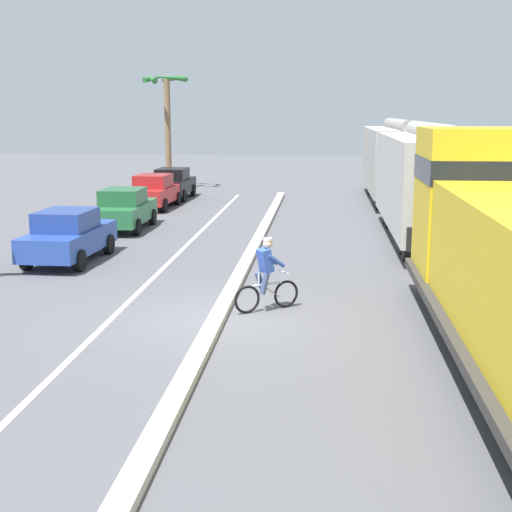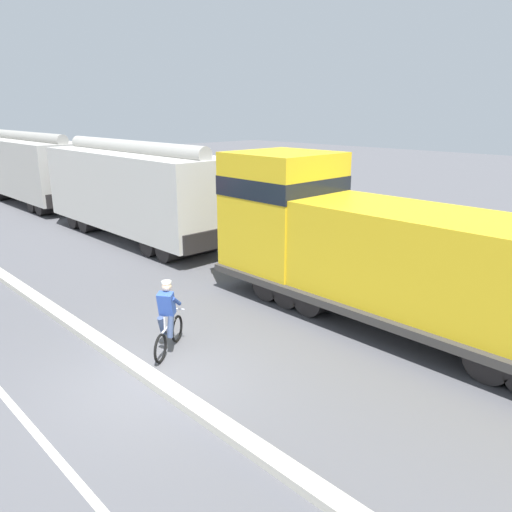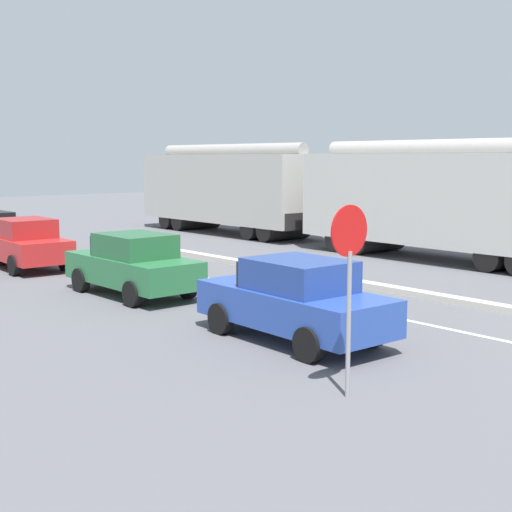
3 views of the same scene
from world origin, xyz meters
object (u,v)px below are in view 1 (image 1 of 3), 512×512
parked_car_black (173,183)px  cyclist (266,276)px  hopper_car_middle (396,160)px  parked_car_red (154,191)px  parked_car_blue (69,236)px  hopper_car_lead (428,183)px  parked_car_green (124,209)px  palm_tree_near (167,105)px

parked_car_black → cyclist: (6.63, -21.02, 0.00)m
hopper_car_middle → parked_car_red: 12.51m
parked_car_blue → hopper_car_middle: bearing=55.0°
hopper_car_lead → parked_car_green: (-11.47, 1.26, -1.26)m
hopper_car_middle → parked_car_black: (-11.64, -0.34, -1.26)m
parked_car_red → parked_car_black: size_ratio=1.01×
parked_car_green → cyclist: bearing=-59.6°
parked_car_red → cyclist: size_ratio=2.48×
palm_tree_near → parked_car_black: bearing=-75.1°
hopper_car_lead → palm_tree_near: bearing=129.3°
cyclist → hopper_car_lead: bearing=62.9°
parked_car_black → palm_tree_near: palm_tree_near is taller
parked_car_red → parked_car_black: bearing=88.3°
parked_car_red → parked_car_green: bearing=-87.4°
parked_car_red → parked_car_black: (0.11, 3.76, 0.00)m
hopper_car_middle → parked_car_red: size_ratio=2.49×
parked_car_red → palm_tree_near: size_ratio=0.63×
parked_car_green → parked_car_black: 10.00m
hopper_car_lead → parked_car_red: size_ratio=2.49×
parked_car_black → hopper_car_middle: bearing=1.7°
parked_car_blue → cyclist: (6.50, -4.93, 0.00)m
hopper_car_middle → palm_tree_near: palm_tree_near is taller
parked_car_blue → hopper_car_lead: bearing=22.8°
cyclist → parked_car_black: bearing=107.5°
parked_car_red → cyclist: (6.75, -17.26, 0.00)m
parked_car_blue → cyclist: cyclist is taller
hopper_car_middle → parked_car_black: 11.71m
cyclist → palm_tree_near: bearing=107.1°
hopper_car_lead → parked_car_red: (-11.75, 7.50, -1.26)m
hopper_car_middle → cyclist: size_ratio=6.18×
parked_car_blue → parked_car_red: same height
hopper_car_middle → parked_car_black: size_ratio=2.51×
hopper_car_lead → parked_car_green: bearing=173.7°
hopper_car_middle → parked_car_blue: 20.10m
hopper_car_middle → cyclist: (-5.00, -21.36, -1.26)m
hopper_car_lead → parked_car_red: bearing=147.4°
hopper_car_lead → parked_car_black: bearing=135.9°
hopper_car_lead → palm_tree_near: size_ratio=1.56×
hopper_car_lead → parked_car_blue: 12.54m
hopper_car_lead → cyclist: bearing=-117.1°
parked_car_red → palm_tree_near: 9.17m
parked_car_green → palm_tree_near: size_ratio=0.62×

